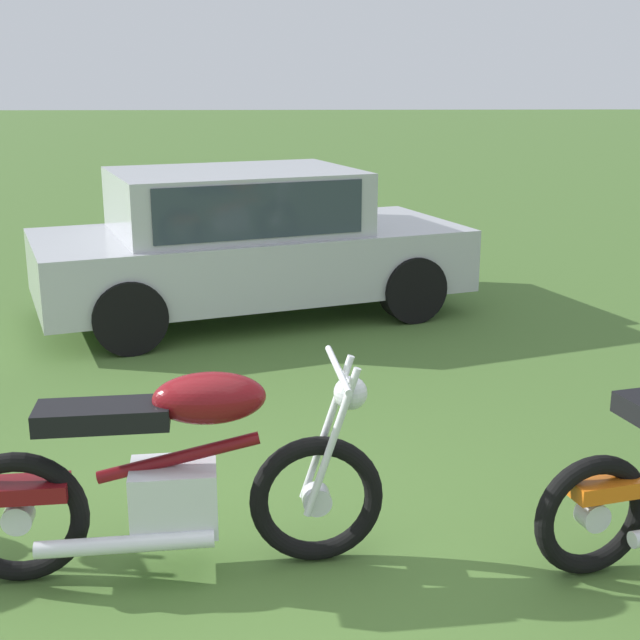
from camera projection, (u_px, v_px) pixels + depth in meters
ground_plane at (192, 574)px, 4.12m from camera, size 120.00×120.00×0.00m
motorcycle_maroon at (174, 476)px, 4.03m from camera, size 2.03×0.65×1.02m
car_silver at (244, 235)px, 8.40m from camera, size 4.46×3.06×1.43m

